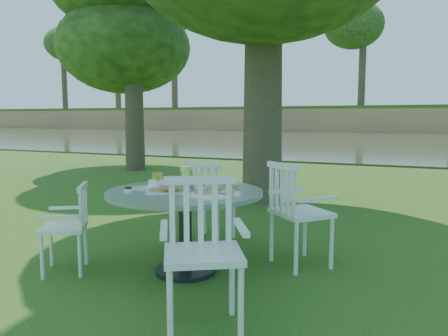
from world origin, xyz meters
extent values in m
plane|color=#1B3E0C|center=(0.00, 0.00, 0.00)|extent=(140.00, 140.00, 0.00)
cylinder|color=black|center=(0.10, -0.90, 0.02)|extent=(0.56, 0.56, 0.04)
cylinder|color=black|center=(0.10, -0.90, 0.38)|extent=(0.12, 0.12, 0.69)
cylinder|color=slate|center=(0.10, -0.90, 0.75)|extent=(1.41, 1.41, 0.04)
cylinder|color=white|center=(1.31, -0.27, 0.25)|extent=(0.04, 0.04, 0.49)
cylinder|color=white|center=(0.99, 0.03, 0.25)|extent=(0.04, 0.04, 0.49)
cylinder|color=white|center=(1.05, -0.56, 0.25)|extent=(0.04, 0.04, 0.49)
cylinder|color=white|center=(0.72, -0.26, 0.25)|extent=(0.04, 0.04, 0.49)
cube|color=white|center=(1.02, -0.26, 0.51)|extent=(0.68, 0.68, 0.04)
cube|color=white|center=(0.87, -0.43, 0.74)|extent=(0.40, 0.37, 0.50)
cylinder|color=white|center=(0.06, 0.35, 0.23)|extent=(0.04, 0.04, 0.45)
cylinder|color=white|center=(-0.34, 0.39, 0.23)|extent=(0.04, 0.04, 0.45)
cylinder|color=white|center=(0.02, -0.01, 0.23)|extent=(0.04, 0.04, 0.45)
cylinder|color=white|center=(-0.38, 0.03, 0.23)|extent=(0.04, 0.04, 0.45)
cube|color=white|center=(-0.16, 0.19, 0.47)|extent=(0.51, 0.47, 0.04)
cube|color=white|center=(-0.18, -0.01, 0.69)|extent=(0.47, 0.09, 0.46)
cylinder|color=white|center=(-1.16, -1.27, 0.20)|extent=(0.03, 0.03, 0.40)
cylinder|color=white|center=(-0.97, -1.57, 0.20)|extent=(0.03, 0.03, 0.40)
cylinder|color=white|center=(-0.90, -1.10, 0.20)|extent=(0.03, 0.03, 0.40)
cylinder|color=white|center=(-0.70, -1.40, 0.20)|extent=(0.03, 0.03, 0.40)
cube|color=white|center=(-0.93, -1.34, 0.42)|extent=(0.54, 0.55, 0.04)
cube|color=white|center=(-0.78, -1.24, 0.61)|extent=(0.25, 0.36, 0.41)
cylinder|color=white|center=(0.65, -2.10, 0.25)|extent=(0.04, 0.04, 0.50)
cylinder|color=white|center=(1.03, -1.87, 0.25)|extent=(0.04, 0.04, 0.50)
cylinder|color=white|center=(0.45, -1.76, 0.25)|extent=(0.04, 0.04, 0.50)
cylinder|color=white|center=(0.83, -1.53, 0.25)|extent=(0.04, 0.04, 0.50)
cube|color=white|center=(0.74, -1.82, 0.52)|extent=(0.68, 0.66, 0.04)
cube|color=white|center=(0.63, -1.63, 0.76)|extent=(0.46, 0.30, 0.51)
cube|color=white|center=(0.00, -1.05, 0.77)|extent=(0.43, 0.39, 0.01)
cube|color=white|center=(0.42, -1.12, 0.77)|extent=(0.41, 0.33, 0.01)
cube|color=white|center=(0.34, -0.76, 0.77)|extent=(0.35, 0.24, 0.01)
cylinder|color=white|center=(-0.30, -0.96, 0.77)|extent=(0.24, 0.24, 0.01)
cylinder|color=white|center=(-0.31, -0.59, 0.77)|extent=(0.26, 0.26, 0.01)
cylinder|color=white|center=(-0.21, -0.86, 0.80)|extent=(0.18, 0.18, 0.07)
cylinder|color=white|center=(0.14, -0.66, 0.80)|extent=(0.20, 0.20, 0.07)
cylinder|color=silver|center=(0.04, -0.78, 0.87)|extent=(0.10, 0.10, 0.20)
cylinder|color=white|center=(0.25, -0.86, 0.87)|extent=(0.07, 0.07, 0.19)
cylinder|color=white|center=(-0.11, -0.75, 0.82)|extent=(0.06, 0.06, 0.11)
cylinder|color=white|center=(-0.03, -0.86, 0.82)|extent=(0.06, 0.06, 0.10)
cylinder|color=white|center=(0.24, -1.13, 0.78)|extent=(0.06, 0.06, 0.03)
cylinder|color=white|center=(0.46, -1.16, 0.78)|extent=(0.07, 0.07, 0.03)
cylinder|color=white|center=(0.64, -0.98, 0.78)|extent=(0.07, 0.07, 0.03)
cylinder|color=white|center=(-0.32, -1.18, 0.78)|extent=(0.07, 0.07, 0.03)
ellipsoid|color=#1A3410|center=(-4.99, 5.52, 3.38)|extent=(3.61, 3.61, 2.53)
cube|color=#2E311D|center=(0.00, 23.00, 0.00)|extent=(100.00, 28.00, 0.12)
cube|color=#9F714A|center=(0.00, 38.50, 1.10)|extent=(100.00, 3.00, 2.20)
cube|color=#1B3E0C|center=(0.00, 46.00, 2.35)|extent=(100.00, 18.00, 0.30)
cylinder|color=black|center=(-40.00, 40.50, 8.70)|extent=(0.70, 0.70, 13.00)
ellipsoid|color=#1A3410|center=(-40.00, 40.50, 11.95)|extent=(5.60, 5.60, 4.48)
cylinder|color=black|center=(-31.00, 40.50, 8.70)|extent=(0.70, 0.70, 13.00)
ellipsoid|color=#1A3410|center=(-31.00, 40.50, 11.95)|extent=(5.60, 5.60, 4.48)
cylinder|color=black|center=(-22.00, 40.50, 8.70)|extent=(0.70, 0.70, 13.00)
ellipsoid|color=#1A3410|center=(-22.00, 40.50, 11.95)|extent=(5.60, 5.60, 4.48)
cylinder|color=black|center=(-13.00, 40.50, 8.70)|extent=(0.70, 0.70, 13.00)
ellipsoid|color=#1A3410|center=(-13.00, 40.50, 11.95)|extent=(5.60, 5.60, 4.48)
cylinder|color=black|center=(-4.00, 40.50, 8.70)|extent=(0.70, 0.70, 13.00)
ellipsoid|color=#1A3410|center=(-4.00, 40.50, 11.95)|extent=(5.60, 5.60, 4.48)
camera|label=1|loc=(2.00, -4.33, 1.43)|focal=35.00mm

